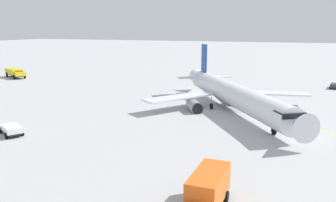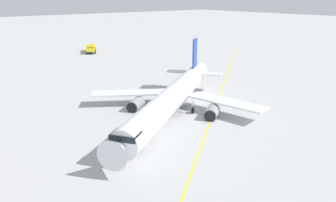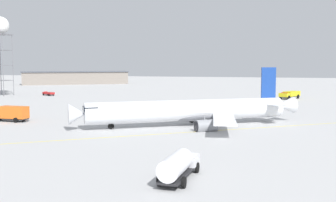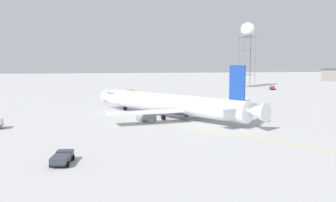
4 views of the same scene
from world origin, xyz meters
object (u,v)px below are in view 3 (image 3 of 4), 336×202
(fuel_tanker_truck, at_px, (178,165))
(catering_truck_truck, at_px, (11,113))
(ops_pickup_truck, at_px, (48,93))
(radar_tower, at_px, (0,29))
(airliner_main, at_px, (191,111))
(fire_tender_truck, at_px, (290,94))
(pushback_tug_truck, at_px, (119,105))

(fuel_tanker_truck, xyz_separation_m, catering_truck_truck, (-30.44, -43.36, 0.10))
(ops_pickup_truck, bearing_deg, radar_tower, 39.31)
(airliner_main, relative_size, fuel_tanker_truck, 4.65)
(ops_pickup_truck, relative_size, fuel_tanker_truck, 0.68)
(airliner_main, distance_m, fuel_tanker_truck, 36.30)
(fire_tender_truck, distance_m, radar_tower, 106.33)
(radar_tower, bearing_deg, pushback_tug_truck, 65.48)
(airliner_main, height_order, fire_tender_truck, airliner_main)
(fire_tender_truck, bearing_deg, ops_pickup_truck, -54.99)
(airliner_main, relative_size, ops_pickup_truck, 6.82)
(airliner_main, relative_size, catering_truck_truck, 4.66)
(ops_pickup_truck, xyz_separation_m, fuel_tanker_truck, (92.24, 75.02, 0.76))
(airliner_main, bearing_deg, radar_tower, -65.35)
(ops_pickup_truck, distance_m, pushback_tug_truck, 52.36)
(fire_tender_truck, bearing_deg, radar_tower, -53.72)
(airliner_main, bearing_deg, catering_truck_truck, -25.57)
(airliner_main, bearing_deg, fire_tender_truck, -138.64)
(catering_truck_truck, bearing_deg, ops_pickup_truck, -62.66)
(airliner_main, xyz_separation_m, pushback_tug_truck, (-25.46, -25.82, -1.94))
(airliner_main, distance_m, catering_truck_truck, 36.58)
(fuel_tanker_truck, relative_size, pushback_tug_truck, 1.65)
(radar_tower, bearing_deg, ops_pickup_truck, 104.82)
(fuel_tanker_truck, bearing_deg, pushback_tug_truck, 28.47)
(ops_pickup_truck, bearing_deg, fuel_tanker_truck, 153.61)
(airliner_main, xyz_separation_m, catering_truck_truck, (5.13, -36.21, -1.07))
(pushback_tug_truck, bearing_deg, fire_tender_truck, -14.96)
(radar_tower, bearing_deg, fuel_tanker_truck, 46.24)
(fire_tender_truck, xyz_separation_m, radar_tower, (15.25, -102.65, 23.15))
(airliner_main, bearing_deg, pushback_tug_truck, -78.23)
(ops_pickup_truck, height_order, pushback_tug_truck, ops_pickup_truck)
(airliner_main, bearing_deg, ops_pickup_truck, -73.49)
(pushback_tug_truck, bearing_deg, airliner_main, -103.32)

